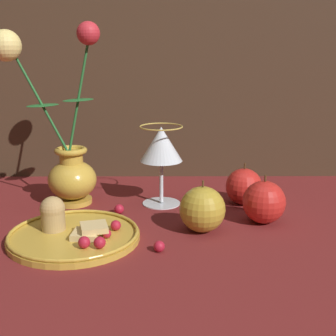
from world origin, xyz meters
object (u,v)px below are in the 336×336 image
at_px(vase, 63,147).
at_px(plate_with_pastries, 72,232).
at_px(apple_near_glass, 202,209).
at_px(apple_beside_vase, 244,186).
at_px(apple_at_table_edge, 264,202).
at_px(wine_glass, 161,147).

relative_size(vase, plate_with_pastries, 1.63).
distance_m(plate_with_pastries, apple_near_glass, 0.23).
relative_size(apple_beside_vase, apple_near_glass, 0.93).
distance_m(apple_beside_vase, apple_at_table_edge, 0.11).
xyz_separation_m(plate_with_pastries, apple_near_glass, (0.22, 0.04, 0.03)).
bearing_deg(wine_glass, plate_with_pastries, -129.12).
height_order(apple_near_glass, apple_at_table_edge, apple_near_glass).
xyz_separation_m(vase, apple_beside_vase, (0.37, -0.00, -0.08)).
relative_size(plate_with_pastries, apple_near_glass, 2.39).
bearing_deg(apple_at_table_edge, plate_with_pastries, -167.23).
height_order(vase, apple_beside_vase, vase).
bearing_deg(wine_glass, apple_near_glass, -63.70).
distance_m(plate_with_pastries, apple_beside_vase, 0.37).
bearing_deg(vase, apple_at_table_edge, -15.61).
bearing_deg(plate_with_pastries, vase, 104.61).
bearing_deg(wine_glass, vase, 179.66).
bearing_deg(apple_at_table_edge, wine_glass, 150.55).
height_order(wine_glass, apple_at_table_edge, wine_glass).
relative_size(vase, wine_glass, 2.22).
xyz_separation_m(plate_with_pastries, wine_glass, (0.15, 0.19, 0.11)).
distance_m(apple_beside_vase, apple_near_glass, 0.18).
relative_size(plate_with_pastries, apple_at_table_edge, 2.44).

